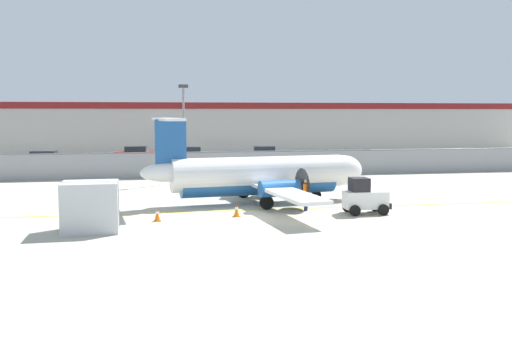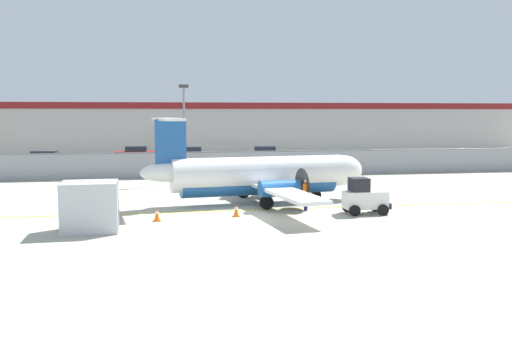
% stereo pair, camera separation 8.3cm
% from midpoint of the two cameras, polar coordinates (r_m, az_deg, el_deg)
% --- Properties ---
extents(ground_plane, '(140.00, 140.00, 0.01)m').
position_cam_midpoint_polar(ground_plane, '(30.74, 0.24, -3.95)').
color(ground_plane, '#B2AD99').
extents(perimeter_fence, '(98.00, 0.10, 2.10)m').
position_cam_midpoint_polar(perimeter_fence, '(46.30, -3.39, 0.72)').
color(perimeter_fence, gray).
rests_on(perimeter_fence, ground).
extents(parking_lot_strip, '(98.00, 17.00, 0.12)m').
position_cam_midpoint_polar(parking_lot_strip, '(57.78, -4.77, 0.66)').
color(parking_lot_strip, '#38383A').
rests_on(parking_lot_strip, ground).
extents(background_building, '(91.00, 8.10, 6.50)m').
position_cam_midpoint_polar(background_building, '(76.00, -6.15, 4.29)').
color(background_building, beige).
rests_on(background_building, ground).
extents(commuter_airplane, '(13.35, 16.07, 4.92)m').
position_cam_midpoint_polar(commuter_airplane, '(32.84, 0.62, -0.50)').
color(commuter_airplane, white).
rests_on(commuter_airplane, ground).
extents(baggage_tug, '(2.36, 1.44, 1.88)m').
position_cam_midpoint_polar(baggage_tug, '(29.97, 10.71, -2.65)').
color(baggage_tug, silver).
rests_on(baggage_tug, ground).
extents(ground_crew_worker, '(0.46, 0.53, 1.70)m').
position_cam_midpoint_polar(ground_crew_worker, '(30.43, 4.94, -2.26)').
color(ground_crew_worker, '#191E4C').
rests_on(ground_crew_worker, ground).
extents(cargo_container, '(2.46, 2.07, 2.20)m').
position_cam_midpoint_polar(cargo_container, '(26.07, -16.32, -3.50)').
color(cargo_container, '#B7BCC1').
rests_on(cargo_container, ground).
extents(traffic_cone_near_left, '(0.36, 0.36, 0.64)m').
position_cam_midpoint_polar(traffic_cone_near_left, '(28.71, -2.04, -4.02)').
color(traffic_cone_near_left, orange).
rests_on(traffic_cone_near_left, ground).
extents(traffic_cone_near_right, '(0.36, 0.36, 0.64)m').
position_cam_midpoint_polar(traffic_cone_near_right, '(33.58, 11.32, -2.69)').
color(traffic_cone_near_right, orange).
rests_on(traffic_cone_near_right, ground).
extents(traffic_cone_far_left, '(0.36, 0.36, 0.64)m').
position_cam_midpoint_polar(traffic_cone_far_left, '(27.91, -9.93, -4.39)').
color(traffic_cone_far_left, orange).
rests_on(traffic_cone_far_left, ground).
extents(parked_car_0, '(4.30, 2.22, 1.58)m').
position_cam_midpoint_polar(parked_car_0, '(56.59, -20.35, 1.06)').
color(parked_car_0, '#B28C19').
rests_on(parked_car_0, parking_lot_strip).
extents(parked_car_1, '(4.35, 2.33, 1.58)m').
position_cam_midpoint_polar(parked_car_1, '(51.86, -15.08, 0.82)').
color(parked_car_1, '#B28C19').
rests_on(parked_car_1, parking_lot_strip).
extents(parked_car_2, '(4.33, 2.28, 1.58)m').
position_cam_midpoint_polar(parked_car_2, '(61.61, -12.06, 1.65)').
color(parked_car_2, red).
rests_on(parked_car_2, parking_lot_strip).
extents(parked_car_3, '(4.26, 2.13, 1.58)m').
position_cam_midpoint_polar(parked_car_3, '(59.69, -6.79, 1.61)').
color(parked_car_3, gray).
rests_on(parked_car_3, parking_lot_strip).
extents(parked_car_4, '(4.36, 2.36, 1.58)m').
position_cam_midpoint_polar(parked_car_4, '(52.40, -1.70, 1.07)').
color(parked_car_4, silver).
rests_on(parked_car_4, parking_lot_strip).
extents(parked_car_5, '(4.37, 2.39, 1.58)m').
position_cam_midpoint_polar(parked_car_5, '(60.32, 0.68, 1.69)').
color(parked_car_5, slate).
rests_on(parked_car_5, parking_lot_strip).
extents(parked_car_6, '(4.23, 2.06, 1.58)m').
position_cam_midpoint_polar(parked_car_6, '(54.84, 8.10, 1.23)').
color(parked_car_6, '#19662D').
rests_on(parked_car_6, parking_lot_strip).
extents(parked_car_7, '(4.21, 2.02, 1.58)m').
position_cam_midpoint_polar(parked_car_7, '(56.34, 10.04, 1.32)').
color(parked_car_7, gray).
rests_on(parked_car_7, parking_lot_strip).
extents(apron_light_pole, '(0.70, 0.30, 7.27)m').
position_cam_midpoint_polar(apron_light_pole, '(42.54, -7.29, 4.53)').
color(apron_light_pole, slate).
rests_on(apron_light_pole, ground).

